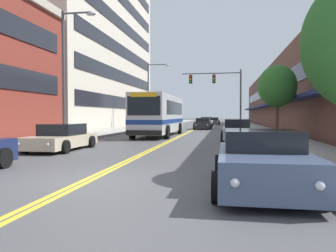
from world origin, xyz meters
The scene contains 19 objects.
ground_plane centered at (0.00, 37.00, 0.00)m, with size 240.00×240.00×0.00m, color #4C4C4F.
sidewalk_left centered at (-7.20, 37.00, 0.08)m, with size 3.41×106.00×0.16m.
sidewalk_right centered at (7.20, 37.00, 0.08)m, with size 3.41×106.00×0.16m.
centre_line centered at (0.00, 37.00, 0.00)m, with size 0.34×106.00×0.01m.
office_tower_left centered at (-15.14, 32.16, 12.92)m, with size 12.08×30.20×25.84m.
storefront_row_right centered at (13.13, 37.00, 4.01)m, with size 9.10×68.00×8.02m.
city_bus centered at (-1.74, 18.41, 1.83)m, with size 2.83×10.82×3.23m.
car_black_parked_left_mid centered at (-4.26, 31.14, 0.61)m, with size 2.10×4.27×1.33m.
car_champagne_parked_left_far centered at (-4.33, 6.78, 0.58)m, with size 2.16×4.74×1.27m.
car_slate_blue_parked_right_foreground centered at (4.35, -0.34, 0.63)m, with size 2.17×4.34×1.35m.
car_silver_parked_right_mid centered at (4.33, 13.95, 0.65)m, with size 2.09×4.29×1.42m.
car_charcoal_moving_lead centered at (0.99, 31.16, 0.63)m, with size 2.12×4.45×1.34m.
car_white_moving_second centered at (0.95, 39.56, 0.65)m, with size 1.99×4.20×1.40m.
car_dark_grey_moving_third centered at (1.74, 50.58, 0.59)m, with size 1.98×4.74×1.26m.
traffic_signal_mast centered at (3.05, 27.57, 4.66)m, with size 6.36×0.38×6.53m.
street_lamp_left_near centered at (-5.02, 8.94, 4.42)m, with size 2.02×0.28×7.43m.
street_lamp_left_far centered at (-4.93, 29.43, 4.63)m, with size 2.57×0.28×7.71m.
street_tree_right_mid centered at (6.97, 14.76, 3.62)m, with size 2.55×2.55×4.87m.
fire_hydrant centered at (5.95, 9.68, 0.58)m, with size 0.31×0.23×0.83m.
Camera 1 is at (3.51, -8.02, 1.70)m, focal length 35.00 mm.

